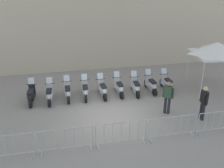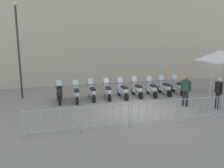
{
  "view_description": "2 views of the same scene",
  "coord_description": "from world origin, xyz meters",
  "px_view_note": "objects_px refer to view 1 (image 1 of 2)",
  "views": [
    {
      "loc": [
        -0.85,
        -10.87,
        6.56
      ],
      "look_at": [
        0.21,
        1.65,
        1.05
      ],
      "focal_mm": 41.08,
      "sensor_mm": 36.0,
      "label": 1
    },
    {
      "loc": [
        -3.01,
        -12.11,
        4.05
      ],
      "look_at": [
        -1.02,
        2.03,
        0.99
      ],
      "focal_mm": 38.58,
      "sensor_mm": 36.0,
      "label": 2
    }
  ],
  "objects_px": {
    "barrier_segment_3": "(173,127)",
    "barrier_segment_2": "(121,134)",
    "motorcycle_8": "(167,84)",
    "motorcycle_7": "(151,85)",
    "barrier_segment_0": "(5,148)",
    "officer_near_row_end": "(168,96)",
    "barrier_segment_1": "(66,140)",
    "motorcycle_0": "(31,95)",
    "motorcycle_1": "(50,95)",
    "motorcycle_2": "(68,92)",
    "canopy_tent": "(217,49)",
    "motorcycle_6": "(136,87)",
    "motorcycle_3": "(85,91)",
    "motorcycle_4": "(103,89)",
    "motorcycle_5": "(119,88)",
    "officer_mid_plaza": "(204,101)",
    "barrier_segment_4": "(220,122)"
  },
  "relations": [
    {
      "from": "motorcycle_7",
      "to": "barrier_segment_1",
      "type": "relative_size",
      "value": 0.8
    },
    {
      "from": "barrier_segment_3",
      "to": "barrier_segment_2",
      "type": "bearing_deg",
      "value": -173.18
    },
    {
      "from": "motorcycle_1",
      "to": "officer_mid_plaza",
      "type": "distance_m",
      "value": 7.94
    },
    {
      "from": "motorcycle_5",
      "to": "barrier_segment_0",
      "type": "distance_m",
      "value": 7.13
    },
    {
      "from": "motorcycle_2",
      "to": "motorcycle_0",
      "type": "bearing_deg",
      "value": -172.52
    },
    {
      "from": "motorcycle_8",
      "to": "motorcycle_6",
      "type": "bearing_deg",
      "value": -171.38
    },
    {
      "from": "barrier_segment_0",
      "to": "officer_near_row_end",
      "type": "relative_size",
      "value": 1.24
    },
    {
      "from": "barrier_segment_0",
      "to": "officer_near_row_end",
      "type": "bearing_deg",
      "value": 22.27
    },
    {
      "from": "motorcycle_1",
      "to": "motorcycle_8",
      "type": "height_order",
      "value": "same"
    },
    {
      "from": "motorcycle_6",
      "to": "motorcycle_7",
      "type": "relative_size",
      "value": 1.0
    },
    {
      "from": "motorcycle_5",
      "to": "barrier_segment_4",
      "type": "relative_size",
      "value": 0.8
    },
    {
      "from": "motorcycle_4",
      "to": "officer_mid_plaza",
      "type": "xyz_separation_m",
      "value": [
        4.64,
        -2.85,
        0.53
      ]
    },
    {
      "from": "motorcycle_5",
      "to": "barrier_segment_1",
      "type": "xyz_separation_m",
      "value": [
        -2.65,
        -4.94,
        0.07
      ]
    },
    {
      "from": "motorcycle_7",
      "to": "canopy_tent",
      "type": "xyz_separation_m",
      "value": [
        3.69,
        0.08,
        2.06
      ]
    },
    {
      "from": "barrier_segment_4",
      "to": "barrier_segment_0",
      "type": "bearing_deg",
      "value": -173.18
    },
    {
      "from": "officer_mid_plaza",
      "to": "motorcycle_5",
      "type": "bearing_deg",
      "value": 140.59
    },
    {
      "from": "motorcycle_0",
      "to": "motorcycle_1",
      "type": "bearing_deg",
      "value": -0.23
    },
    {
      "from": "motorcycle_5",
      "to": "barrier_segment_1",
      "type": "bearing_deg",
      "value": -118.22
    },
    {
      "from": "motorcycle_7",
      "to": "motorcycle_8",
      "type": "bearing_deg",
      "value": 4.37
    },
    {
      "from": "motorcycle_3",
      "to": "motorcycle_4",
      "type": "bearing_deg",
      "value": 4.41
    },
    {
      "from": "motorcycle_3",
      "to": "motorcycle_7",
      "type": "relative_size",
      "value": 1.0
    },
    {
      "from": "motorcycle_1",
      "to": "motorcycle_4",
      "type": "relative_size",
      "value": 1.01
    },
    {
      "from": "motorcycle_2",
      "to": "canopy_tent",
      "type": "bearing_deg",
      "value": 4.36
    },
    {
      "from": "motorcycle_7",
      "to": "barrier_segment_0",
      "type": "relative_size",
      "value": 0.8
    },
    {
      "from": "officer_mid_plaza",
      "to": "canopy_tent",
      "type": "xyz_separation_m",
      "value": [
        1.95,
        3.34,
        1.53
      ]
    },
    {
      "from": "barrier_segment_1",
      "to": "barrier_segment_2",
      "type": "height_order",
      "value": "same"
    },
    {
      "from": "motorcycle_7",
      "to": "barrier_segment_4",
      "type": "xyz_separation_m",
      "value": [
        2.09,
        -4.37,
        0.07
      ]
    },
    {
      "from": "motorcycle_5",
      "to": "officer_mid_plaza",
      "type": "xyz_separation_m",
      "value": [
        3.68,
        -3.02,
        0.53
      ]
    },
    {
      "from": "motorcycle_6",
      "to": "officer_near_row_end",
      "type": "relative_size",
      "value": 1.0
    },
    {
      "from": "motorcycle_3",
      "to": "motorcycle_7",
      "type": "distance_m",
      "value": 3.91
    },
    {
      "from": "motorcycle_1",
      "to": "barrier_segment_2",
      "type": "xyz_separation_m",
      "value": [
        3.44,
        -4.08,
        0.07
      ]
    },
    {
      "from": "motorcycle_3",
      "to": "officer_mid_plaza",
      "type": "relative_size",
      "value": 1.0
    },
    {
      "from": "officer_near_row_end",
      "to": "motorcycle_4",
      "type": "bearing_deg",
      "value": 145.31
    },
    {
      "from": "motorcycle_0",
      "to": "canopy_tent",
      "type": "height_order",
      "value": "canopy_tent"
    },
    {
      "from": "motorcycle_6",
      "to": "barrier_segment_0",
      "type": "distance_m",
      "value": 7.84
    },
    {
      "from": "barrier_segment_1",
      "to": "barrier_segment_3",
      "type": "distance_m",
      "value": 4.48
    },
    {
      "from": "barrier_segment_1",
      "to": "officer_near_row_end",
      "type": "distance_m",
      "value": 5.49
    },
    {
      "from": "barrier_segment_4",
      "to": "canopy_tent",
      "type": "distance_m",
      "value": 5.13
    },
    {
      "from": "barrier_segment_3",
      "to": "canopy_tent",
      "type": "distance_m",
      "value": 6.4
    },
    {
      "from": "motorcycle_4",
      "to": "motorcycle_5",
      "type": "xyz_separation_m",
      "value": [
        0.96,
        0.17,
        0.0
      ]
    },
    {
      "from": "motorcycle_1",
      "to": "motorcycle_7",
      "type": "relative_size",
      "value": 1.0
    },
    {
      "from": "motorcycle_3",
      "to": "motorcycle_6",
      "type": "relative_size",
      "value": 1.0
    },
    {
      "from": "officer_near_row_end",
      "to": "canopy_tent",
      "type": "xyz_separation_m",
      "value": [
        3.47,
        2.64,
        1.53
      ]
    },
    {
      "from": "motorcycle_8",
      "to": "barrier_segment_2",
      "type": "bearing_deg",
      "value": -123.81
    },
    {
      "from": "motorcycle_4",
      "to": "officer_near_row_end",
      "type": "height_order",
      "value": "officer_near_row_end"
    },
    {
      "from": "motorcycle_7",
      "to": "motorcycle_5",
      "type": "bearing_deg",
      "value": -173.2
    },
    {
      "from": "motorcycle_1",
      "to": "motorcycle_3",
      "type": "distance_m",
      "value": 1.95
    },
    {
      "from": "barrier_segment_3",
      "to": "motorcycle_7",
      "type": "bearing_deg",
      "value": 88.29
    },
    {
      "from": "motorcycle_3",
      "to": "officer_near_row_end",
      "type": "relative_size",
      "value": 1.0
    },
    {
      "from": "motorcycle_4",
      "to": "motorcycle_6",
      "type": "height_order",
      "value": "same"
    }
  ]
}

